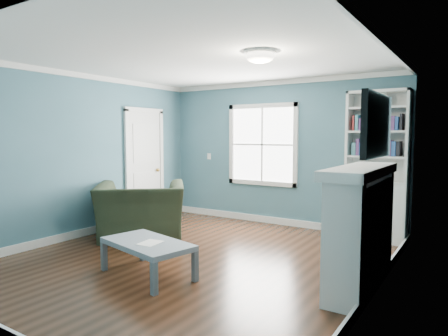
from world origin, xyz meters
The scene contains 13 objects.
floor centered at (0.00, 0.00, 0.00)m, with size 5.00×5.00×0.00m, color black.
room_walls centered at (0.00, 0.00, 1.58)m, with size 5.00×5.00×5.00m.
trim centered at (0.00, 0.00, 1.24)m, with size 4.50×5.00×2.60m.
window centered at (-0.30, 2.49, 1.45)m, with size 1.40×0.06×1.50m.
bookshelf centered at (1.77, 2.30, 0.92)m, with size 0.90×0.35×2.31m.
fireplace centered at (2.08, 0.20, 0.64)m, with size 0.44×1.58×1.30m.
tv centered at (2.20, 0.20, 1.72)m, with size 0.06×1.10×0.65m, color black.
door centered at (-2.22, 1.40, 1.07)m, with size 0.12×0.98×2.17m.
ceiling_fixture centered at (0.90, 0.10, 2.55)m, with size 0.38×0.38×0.15m.
light_switch centered at (-1.50, 2.48, 1.20)m, with size 0.08×0.01×0.12m, color white.
recliner centered at (-1.40, 0.45, 0.58)m, with size 1.33×0.86×1.16m, color black.
coffee_table centered at (-0.09, -0.77, 0.35)m, with size 1.22×0.84×0.40m.
paper_sheet centered at (-0.02, -0.80, 0.41)m, with size 0.21×0.27×0.00m, color white.
Camera 1 is at (3.11, -4.08, 1.63)m, focal length 32.00 mm.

